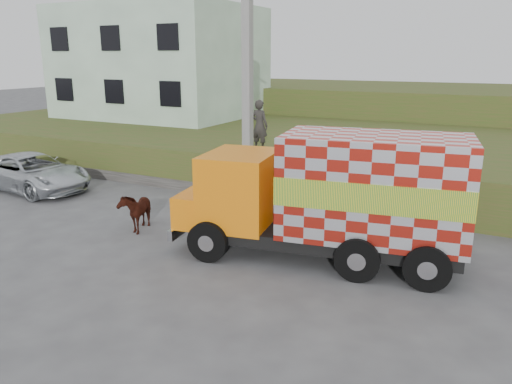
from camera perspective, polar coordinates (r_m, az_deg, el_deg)
The scene contains 10 objects.
ground at distance 13.78m, azimuth -6.21°, elevation -5.48°, with size 120.00×120.00×0.00m, color #474749.
embankment at distance 22.31m, azimuth 7.89°, elevation 4.55°, with size 40.00×12.00×1.50m, color #35521B.
embankment_far at distance 33.67m, azimuth 14.80°, elevation 9.10°, with size 40.00×12.00×3.00m, color #35521B.
retaining_strip at distance 18.12m, azimuth -4.31°, elevation 0.34°, with size 16.00×0.50×0.40m, color #595651.
building at distance 29.87m, azimuth -10.74°, elevation 14.38°, with size 10.00×8.00×6.00m, color silver.
utility_pole at distance 17.37m, azimuth -0.98°, elevation 12.70°, with size 1.20×0.30×8.00m.
cargo_truck at distance 12.12m, azimuth 8.84°, elevation -0.48°, with size 7.27×3.35×3.13m.
cow at distance 14.77m, azimuth -13.52°, elevation -2.01°, with size 0.62×1.37×1.16m, color #34160D.
suv at distance 20.35m, azimuth -24.28°, elevation 2.07°, with size 2.25×4.88×1.36m, color #A8AEB1.
pedestrian at distance 18.20m, azimuth 0.41°, elevation 7.61°, with size 0.67×0.44×1.85m, color #2B2927.
Camera 1 is at (7.13, -10.73, 4.88)m, focal length 35.00 mm.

